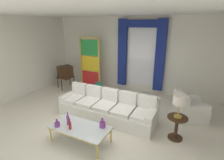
{
  "coord_description": "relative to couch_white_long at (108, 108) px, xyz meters",
  "views": [
    {
      "loc": [
        2.33,
        -3.7,
        2.75
      ],
      "look_at": [
        0.03,
        0.9,
        1.05
      ],
      "focal_mm": 27.89,
      "sensor_mm": 36.0,
      "label": 1
    }
  ],
  "objects": [
    {
      "name": "peacock_figurine",
      "position": [
        -1.34,
        1.54,
        -0.09
      ],
      "size": [
        0.44,
        0.6,
        0.5
      ],
      "color": "beige",
      "rests_on": "ground"
    },
    {
      "name": "ground_plane",
      "position": [
        -0.11,
        -0.48,
        -0.31
      ],
      "size": [
        16.0,
        16.0,
        0.0
      ],
      "primitive_type": "plane",
      "color": "silver"
    },
    {
      "name": "coffee_table",
      "position": [
        -0.03,
        -1.35,
        0.07
      ],
      "size": [
        1.4,
        0.7,
        0.41
      ],
      "color": "silver",
      "rests_on": "ground"
    },
    {
      "name": "ceiling_slab",
      "position": [
        -0.11,
        0.32,
        2.71
      ],
      "size": [
        8.0,
        7.6,
        0.04
      ],
      "primitive_type": "cube",
      "color": "white"
    },
    {
      "name": "curtained_window",
      "position": [
        0.18,
        2.42,
        1.43
      ],
      "size": [
        2.0,
        0.17,
        2.7
      ],
      "color": "white",
      "rests_on": "ground"
    },
    {
      "name": "wall_rear",
      "position": [
        -0.11,
        2.58,
        1.19
      ],
      "size": [
        8.0,
        0.12,
        3.0
      ],
      "primitive_type": "cube",
      "color": "white",
      "rests_on": "ground"
    },
    {
      "name": "bottle_crystal_tall",
      "position": [
        -0.34,
        -1.39,
        0.24
      ],
      "size": [
        0.07,
        0.07,
        0.33
      ],
      "color": "#753384",
      "rests_on": "coffee_table"
    },
    {
      "name": "bottle_amber_squat",
      "position": [
        -0.53,
        -1.56,
        0.17
      ],
      "size": [
        0.12,
        0.12,
        0.21
      ],
      "color": "#753384",
      "rests_on": "coffee_table"
    },
    {
      "name": "couch_white_long",
      "position": [
        0.0,
        0.0,
        0.0
      ],
      "size": [
        2.92,
        0.93,
        0.86
      ],
      "color": "white",
      "rests_on": "ground"
    },
    {
      "name": "armchair_white",
      "position": [
        2.19,
        1.01,
        -0.02
      ],
      "size": [
        1.09,
        1.08,
        0.8
      ],
      "color": "white",
      "rests_on": "ground"
    },
    {
      "name": "table_lamp_brass",
      "position": [
        1.99,
        -0.18,
        0.72
      ],
      "size": [
        0.32,
        0.32,
        0.57
      ],
      "color": "#B29338",
      "rests_on": "round_side_table"
    },
    {
      "name": "vintage_tv",
      "position": [
        -2.81,
        1.37,
        0.42
      ],
      "size": [
        0.72,
        0.75,
        1.35
      ],
      "color": "#382314",
      "rests_on": "ground"
    },
    {
      "name": "bottle_ruby_flask",
      "position": [
        -0.18,
        -1.52,
        0.21
      ],
      "size": [
        0.06,
        0.06,
        0.28
      ],
      "color": "maroon",
      "rests_on": "coffee_table"
    },
    {
      "name": "wall_left",
      "position": [
        -3.77,
        0.12,
        1.19
      ],
      "size": [
        0.12,
        7.0,
        3.0
      ],
      "primitive_type": "cube",
      "color": "white",
      "rests_on": "ground"
    },
    {
      "name": "bottle_blue_decanter",
      "position": [
        0.44,
        -1.11,
        0.19
      ],
      "size": [
        0.14,
        0.14,
        0.25
      ],
      "color": "#753384",
      "rests_on": "coffee_table"
    },
    {
      "name": "round_side_table",
      "position": [
        1.99,
        -0.18,
        0.05
      ],
      "size": [
        0.48,
        0.48,
        0.59
      ],
      "color": "#382314",
      "rests_on": "ground"
    },
    {
      "name": "stained_glass_divider",
      "position": [
        -1.84,
        1.86,
        0.75
      ],
      "size": [
        0.95,
        0.05,
        2.2
      ],
      "color": "gold",
      "rests_on": "ground"
    }
  ]
}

